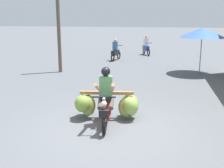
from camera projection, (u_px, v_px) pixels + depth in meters
The scene contains 6 objects.
ground_plane at pixel (109, 129), 7.36m from camera, with size 120.00×120.00×0.00m, color #56595E.
motorbike_main_loaded at pixel (106, 104), 7.93m from camera, with size 1.93×1.91×1.58m.
motorbike_distant_ahead_left at pixel (115, 52), 18.26m from camera, with size 0.59×1.60×1.40m.
motorbike_distant_ahead_right at pixel (146, 47), 20.78m from camera, with size 0.74×1.55×1.40m.
market_umbrella_near_shop at pixel (202, 33), 13.81m from camera, with size 2.24×2.24×2.27m.
utility_pole at pixel (58, 16), 14.05m from camera, with size 0.18×0.18×5.62m, color brown.
Camera 1 is at (1.21, -6.76, 2.90)m, focal length 45.61 mm.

